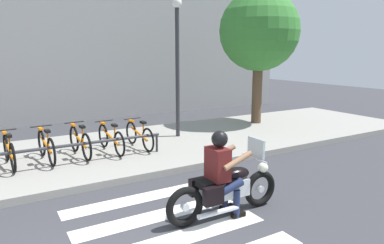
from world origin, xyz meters
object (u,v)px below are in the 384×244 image
Objects in this scene: bicycle_4 at (80,142)px; tree_near_rack at (259,32)px; bicycle_6 at (139,135)px; street_lamp at (177,56)px; motorcycle at (226,189)px; rider at (222,168)px; bicycle_3 at (46,146)px; bicycle_5 at (111,139)px; bike_rack at (50,149)px; bicycle_2 at (9,151)px.

tree_near_rack is (6.43, 1.06, 2.81)m from bicycle_4.
bicycle_6 is 2.61m from street_lamp.
street_lamp is at bearing 70.76° from motorcycle.
street_lamp is 0.87× the size of tree_near_rack.
bicycle_4 reaches higher than bicycle_6.
rider is at bearing -72.33° from bicycle_4.
bicycle_4 is (0.76, -0.00, 0.01)m from bicycle_3.
bicycle_6 is (0.76, -0.00, -0.00)m from bicycle_5.
bicycle_3 reaches higher than bicycle_6.
tree_near_rack is (7.19, 1.62, 2.75)m from bike_rack.
bike_rack is at bearing -35.99° from bicycle_2.
motorcycle reaches higher than bicycle_3.
motorcycle reaches higher than bicycle_6.
bicycle_5 is 0.36× the size of tree_near_rack.
motorcycle is at bearing -54.60° from bicycle_2.
bike_rack is 7.87m from tree_near_rack.
tree_near_rack reaches higher than bicycle_4.
bicycle_5 is (0.76, 0.00, -0.02)m from bicycle_4.
bicycle_5 is at bearing -169.37° from tree_near_rack.
rider is 0.30× the size of tree_near_rack.
bicycle_3 is 7.80m from tree_near_rack.
tree_near_rack reaches higher than rider.
bicycle_2 is 0.76m from bicycle_3.
street_lamp reaches higher than bicycle_3.
motorcycle reaches higher than bike_rack.
bicycle_4 is at bearing -170.60° from tree_near_rack.
tree_near_rack is (5.13, 5.14, 2.50)m from rider.
street_lamp is at bearing 16.29° from bicycle_5.
bicycle_4 reaches higher than bike_rack.
bicycle_4 is 3.69m from street_lamp.
bicycle_3 reaches higher than bicycle_5.
street_lamp reaches higher than bicycle_5.
motorcycle is 0.45× the size of tree_near_rack.
motorcycle is 1.47× the size of rider.
tree_near_rack reaches higher than motorcycle.
bicycle_4 is at bearing -179.97° from bicycle_6.
bicycle_2 is 5.03m from street_lamp.
bike_rack is at bearing -162.21° from street_lamp.
street_lamp is (3.79, 1.22, 1.94)m from bike_rack.
rider is at bearing 176.80° from motorcycle.
tree_near_rack is (4.90, 1.06, 2.83)m from bicycle_6.
bike_rack is (-2.14, 3.53, 0.11)m from motorcycle.
tree_near_rack is at bearing 45.52° from motorcycle.
street_lamp reaches higher than bike_rack.
bicycle_4 is 0.40× the size of street_lamp.
motorcycle is 0.37m from rider.
bicycle_5 is 3.11m from street_lamp.
rider is 0.88× the size of bicycle_4.
motorcycle is 4.13m from bicycle_5.
bicycle_5 is at bearing 98.55° from motorcycle.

